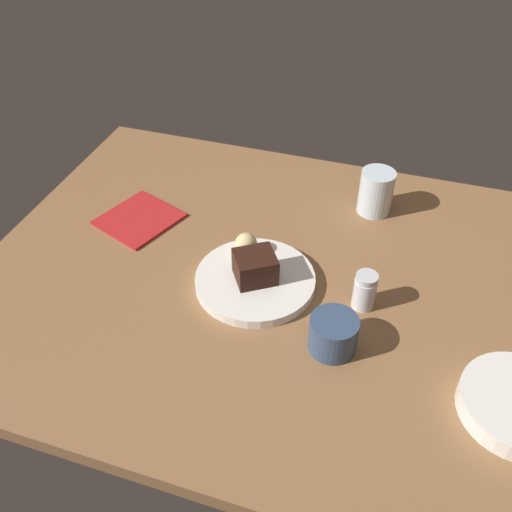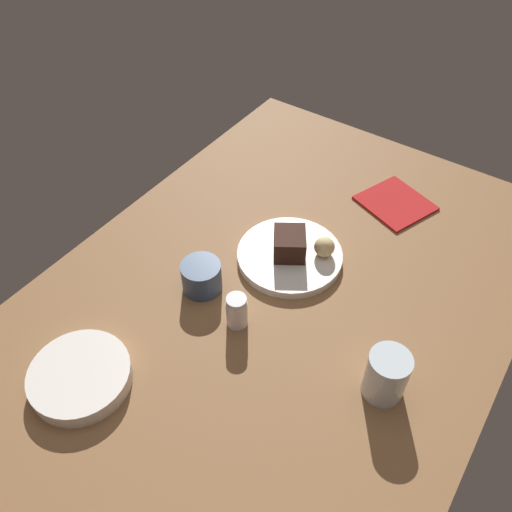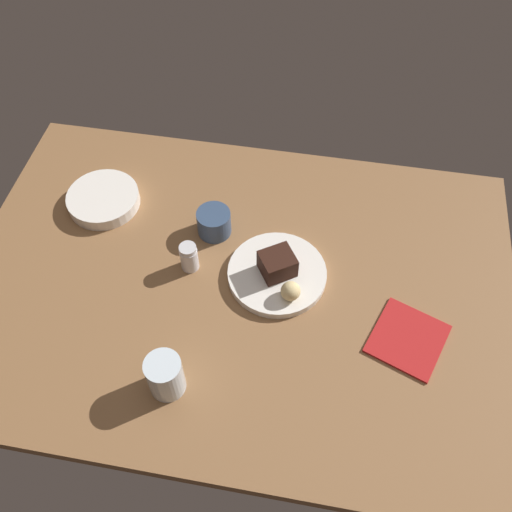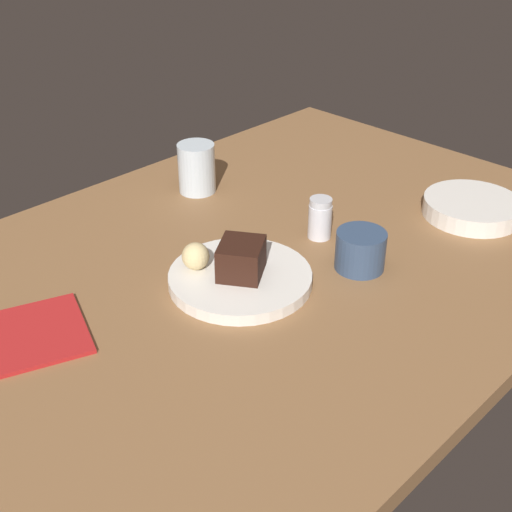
{
  "view_description": "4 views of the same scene",
  "coord_description": "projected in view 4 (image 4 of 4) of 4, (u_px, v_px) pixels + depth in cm",
  "views": [
    {
      "loc": [
        -14.0,
        72.34,
        73.97
      ],
      "look_at": [
        9.21,
        0.19,
        7.23
      ],
      "focal_mm": 39.47,
      "sensor_mm": 36.0,
      "label": 1
    },
    {
      "loc": [
        -57.0,
        -34.01,
        82.57
      ],
      "look_at": [
        1.28,
        6.43,
        8.03
      ],
      "focal_mm": 37.04,
      "sensor_mm": 36.0,
      "label": 2
    },
    {
      "loc": [
        15.77,
        -64.84,
        104.73
      ],
      "look_at": [
        3.33,
        5.72,
        5.57
      ],
      "focal_mm": 39.11,
      "sensor_mm": 36.0,
      "label": 3
    },
    {
      "loc": [
        68.15,
        64.86,
        59.91
      ],
      "look_at": [
        7.8,
        5.62,
        8.65
      ],
      "focal_mm": 47.92,
      "sensor_mm": 36.0,
      "label": 4
    }
  ],
  "objects": [
    {
      "name": "dining_table",
      "position": [
        265.0,
        263.0,
        1.11
      ],
      "size": [
        120.0,
        84.0,
        3.0
      ],
      "primitive_type": "cube",
      "color": "brown",
      "rests_on": "ground"
    },
    {
      "name": "bread_roll",
      "position": [
        196.0,
        256.0,
        1.02
      ],
      "size": [
        4.19,
        4.19,
        4.19
      ],
      "primitive_type": "sphere",
      "color": "#DBC184",
      "rests_on": "dessert_plate"
    },
    {
      "name": "water_glass",
      "position": [
        197.0,
        168.0,
        1.28
      ],
      "size": [
        6.98,
        6.98,
        9.37
      ],
      "primitive_type": "cylinder",
      "color": "silver",
      "rests_on": "dining_table"
    },
    {
      "name": "chocolate_cake_slice",
      "position": [
        241.0,
        259.0,
        1.01
      ],
      "size": [
        9.32,
        9.13,
        5.16
      ],
      "primitive_type": "cube",
      "rotation": [
        0.0,
        0.0,
        0.58
      ],
      "color": "black",
      "rests_on": "dessert_plate"
    },
    {
      "name": "folded_napkin",
      "position": [
        33.0,
        334.0,
        0.92
      ],
      "size": [
        17.91,
        18.31,
        0.6
      ],
      "primitive_type": "cube",
      "rotation": [
        0.0,
        0.0,
        -0.36
      ],
      "color": "#B21E1E",
      "rests_on": "dining_table"
    },
    {
      "name": "dessert_plate",
      "position": [
        240.0,
        278.0,
        1.03
      ],
      "size": [
        21.62,
        21.62,
        1.82
      ],
      "primitive_type": "cylinder",
      "color": "white",
      "rests_on": "dining_table"
    },
    {
      "name": "salt_shaker",
      "position": [
        320.0,
        218.0,
        1.13
      ],
      "size": [
        3.94,
        3.94,
        7.08
      ],
      "color": "silver",
      "rests_on": "dining_table"
    },
    {
      "name": "side_bowl",
      "position": [
        472.0,
        208.0,
        1.21
      ],
      "size": [
        17.1,
        17.1,
        3.1
      ],
      "primitive_type": "cylinder",
      "color": "white",
      "rests_on": "dining_table"
    },
    {
      "name": "coffee_cup",
      "position": [
        360.0,
        250.0,
        1.05
      ],
      "size": [
        7.78,
        7.78,
        6.18
      ],
      "primitive_type": "cylinder",
      "color": "#334766",
      "rests_on": "dining_table"
    }
  ]
}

